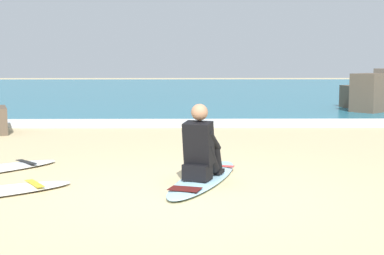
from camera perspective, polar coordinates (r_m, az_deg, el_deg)
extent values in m
plane|color=#CCB584|center=(6.46, -0.97, -7.01)|extent=(80.00, 80.00, 0.00)
cube|color=teal|center=(26.84, -0.87, 3.81)|extent=(80.00, 28.00, 0.10)
cube|color=white|center=(13.18, -0.90, 0.45)|extent=(80.00, 0.90, 0.11)
ellipsoid|color=#9ED1E5|center=(7.21, 1.23, -5.24)|extent=(1.27, 2.50, 0.07)
cube|color=red|center=(7.86, 2.66, -3.94)|extent=(0.49, 0.25, 0.01)
cube|color=#4A1311|center=(6.47, -0.74, -6.33)|extent=(0.42, 0.34, 0.01)
cube|color=black|center=(6.91, 0.56, -4.58)|extent=(0.40, 0.36, 0.20)
cylinder|color=black|center=(7.09, 0.35, -3.05)|extent=(0.29, 0.43, 0.43)
cylinder|color=black|center=(7.29, 0.83, -3.02)|extent=(0.21, 0.29, 0.42)
cube|color=black|center=(7.39, 0.98, -4.41)|extent=(0.18, 0.24, 0.05)
cylinder|color=black|center=(7.02, 1.87, -3.16)|extent=(0.29, 0.43, 0.43)
cylinder|color=black|center=(7.21, 2.54, -3.13)|extent=(0.21, 0.29, 0.42)
cube|color=black|center=(7.31, 2.75, -4.55)|extent=(0.18, 0.24, 0.05)
cube|color=black|center=(6.89, 0.68, -1.67)|extent=(0.43, 0.40, 0.57)
sphere|color=#A37556|center=(6.87, 0.78, 1.59)|extent=(0.21, 0.21, 0.21)
cylinder|color=black|center=(7.07, 0.06, -1.23)|extent=(0.23, 0.40, 0.31)
cylinder|color=black|center=(6.97, 2.20, -1.35)|extent=(0.23, 0.40, 0.31)
cube|color=gold|center=(7.01, -15.91, -5.55)|extent=(0.34, 0.46, 0.01)
cube|color=black|center=(8.49, -16.71, -3.40)|extent=(0.40, 0.42, 0.01)
cube|color=brown|center=(16.32, 17.85, 3.26)|extent=(1.20, 1.19, 1.17)
cube|color=brown|center=(17.77, 17.83, 2.90)|extent=(1.71, 1.10, 0.78)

